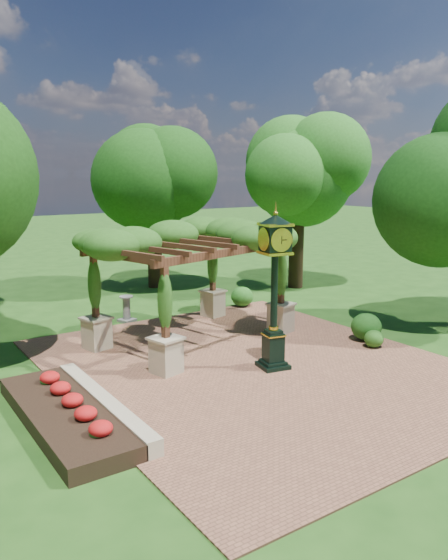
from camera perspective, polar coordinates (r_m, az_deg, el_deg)
ground at (r=14.59m, az=5.63°, el=-10.08°), size 120.00×120.00×0.00m
brick_plaza at (r=15.31m, az=3.20°, el=-8.93°), size 10.00×12.00×0.04m
border_wall at (r=12.72m, az=-12.44°, el=-12.61°), size 0.35×5.00×0.40m
flower_bed at (r=12.46m, az=-16.38°, el=-13.42°), size 1.50×5.00×0.36m
pedestal_clock at (r=14.50m, az=5.30°, el=0.28°), size 0.98×0.98×4.26m
pergola at (r=16.91m, az=-3.31°, el=3.70°), size 6.71×5.07×3.77m
sundial at (r=19.97m, az=-10.14°, el=-3.14°), size 0.66×0.66×0.94m
shrub_front at (r=17.33m, az=15.39°, el=-5.94°), size 0.61×0.61×0.53m
shrub_mid at (r=17.95m, az=14.64°, el=-4.75°), size 1.02×1.02×0.86m
shrub_back at (r=21.75m, az=1.90°, el=-1.74°), size 0.90×0.90×0.79m
tree_north at (r=25.41m, az=-7.44°, el=10.47°), size 4.09×4.09×7.34m
tree_east_far at (r=25.37m, az=7.79°, el=12.27°), size 4.15×4.15×8.51m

